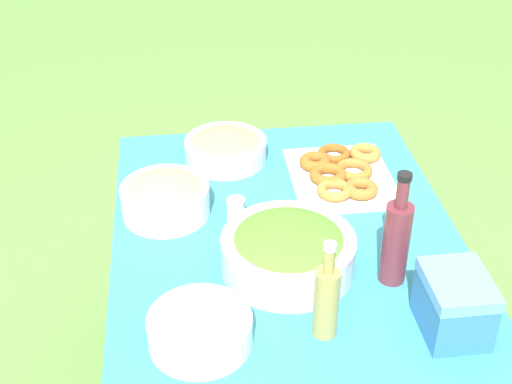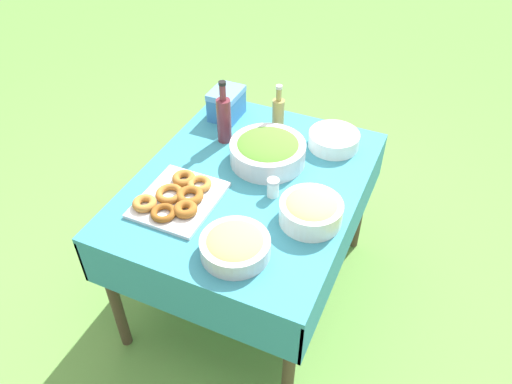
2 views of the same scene
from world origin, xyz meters
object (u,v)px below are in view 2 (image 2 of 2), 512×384
(pasta_bowl, at_px, (311,210))
(wine_bottle, at_px, (224,118))
(donut_platter, at_px, (178,198))
(bread_bowl, at_px, (235,245))
(cooler_box, at_px, (226,104))
(plate_stack, at_px, (334,140))
(olive_oil_bottle, at_px, (278,115))
(salad_bowl, at_px, (268,150))

(pasta_bowl, xyz_separation_m, wine_bottle, (-0.35, -0.55, 0.07))
(donut_platter, relative_size, bread_bowl, 1.38)
(donut_platter, height_order, bread_bowl, bread_bowl)
(pasta_bowl, relative_size, bread_bowl, 0.96)
(donut_platter, relative_size, cooler_box, 2.04)
(wine_bottle, height_order, bread_bowl, wine_bottle)
(plate_stack, bearing_deg, wine_bottle, -71.59)
(pasta_bowl, bearing_deg, bread_bowl, -34.83)
(plate_stack, distance_m, cooler_box, 0.57)
(olive_oil_bottle, height_order, cooler_box, olive_oil_bottle)
(pasta_bowl, bearing_deg, wine_bottle, -122.57)
(salad_bowl, height_order, plate_stack, salad_bowl)
(pasta_bowl, distance_m, bread_bowl, 0.34)
(pasta_bowl, height_order, bread_bowl, pasta_bowl)
(olive_oil_bottle, bearing_deg, plate_stack, 89.52)
(plate_stack, bearing_deg, cooler_box, -92.76)
(plate_stack, height_order, olive_oil_bottle, olive_oil_bottle)
(pasta_bowl, bearing_deg, plate_stack, -172.52)
(cooler_box, bearing_deg, plate_stack, 87.24)
(salad_bowl, distance_m, wine_bottle, 0.27)
(wine_bottle, bearing_deg, pasta_bowl, 57.43)
(donut_platter, xyz_separation_m, cooler_box, (-0.66, -0.11, 0.05))
(olive_oil_bottle, distance_m, bread_bowl, 0.81)
(donut_platter, bearing_deg, cooler_box, -170.74)
(bread_bowl, bearing_deg, olive_oil_bottle, -168.82)
(plate_stack, height_order, bread_bowl, bread_bowl)
(bread_bowl, bearing_deg, salad_bowl, -168.86)
(pasta_bowl, xyz_separation_m, donut_platter, (0.11, -0.53, -0.03))
(plate_stack, relative_size, olive_oil_bottle, 0.93)
(salad_bowl, relative_size, olive_oil_bottle, 1.34)
(donut_platter, bearing_deg, plate_stack, 143.75)
(plate_stack, xyz_separation_m, bread_bowl, (0.79, -0.12, 0.01))
(salad_bowl, bearing_deg, donut_platter, -29.70)
(plate_stack, bearing_deg, bread_bowl, -8.95)
(salad_bowl, relative_size, donut_platter, 0.95)
(olive_oil_bottle, bearing_deg, cooler_box, -94.98)
(olive_oil_bottle, bearing_deg, pasta_bowl, 34.01)
(salad_bowl, height_order, cooler_box, cooler_box)
(pasta_bowl, relative_size, donut_platter, 0.69)
(pasta_bowl, distance_m, plate_stack, 0.52)
(plate_stack, height_order, wine_bottle, wine_bottle)
(olive_oil_bottle, height_order, wine_bottle, wine_bottle)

